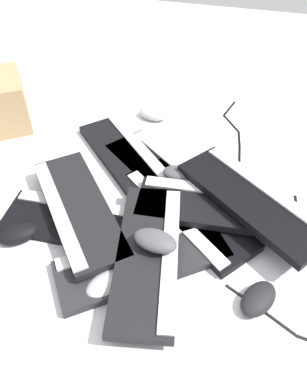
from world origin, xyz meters
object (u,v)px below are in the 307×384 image
(keyboard_3, at_px, (83,223))
(keyboard_4, at_px, (143,260))
(keyboard_5, at_px, (216,207))
(mouse_5, at_px, (155,240))
(keyboard_0, at_px, (188,210))
(mouse_4, at_px, (180,174))
(keyboard_7, at_px, (251,199))
(keyboard_6, at_px, (77,208))
(keyboard_2, at_px, (126,157))
(mouse_2, at_px, (107,283))
(mouse_1, at_px, (258,299))
(mouse_0, at_px, (153,114))
(keyboard_8, at_px, (149,254))
(mouse_3, at_px, (18,233))
(keyboard_1, at_px, (163,174))

(keyboard_3, height_order, keyboard_4, same)
(keyboard_5, height_order, mouse_5, mouse_5)
(keyboard_0, xyz_separation_m, mouse_4, (-0.05, 0.10, 0.04))
(keyboard_7, relative_size, mouse_4, 3.99)
(keyboard_4, height_order, keyboard_6, keyboard_6)
(keyboard_2, bearing_deg, mouse_2, -78.04)
(keyboard_6, relative_size, mouse_1, 3.94)
(keyboard_0, height_order, mouse_4, mouse_4)
(mouse_2, bearing_deg, keyboard_3, -102.81)
(keyboard_6, distance_m, mouse_0, 0.54)
(keyboard_8, bearing_deg, keyboard_5, 55.19)
(mouse_4, bearing_deg, mouse_1, -51.49)
(mouse_1, bearing_deg, keyboard_3, -74.43)
(mouse_3, bearing_deg, mouse_2, 123.89)
(keyboard_2, relative_size, keyboard_5, 0.93)
(keyboard_2, distance_m, keyboard_8, 0.42)
(keyboard_1, height_order, keyboard_4, same)
(mouse_5, bearing_deg, keyboard_8, 68.33)
(keyboard_5, bearing_deg, keyboard_1, 145.72)
(keyboard_1, xyz_separation_m, keyboard_5, (0.18, -0.12, 0.03))
(keyboard_0, bearing_deg, keyboard_8, -107.97)
(keyboard_3, height_order, keyboard_7, keyboard_7)
(mouse_3, bearing_deg, keyboard_4, 141.57)
(keyboard_6, height_order, mouse_4, mouse_4)
(keyboard_3, bearing_deg, mouse_2, -51.85)
(mouse_2, relative_size, mouse_5, 1.00)
(keyboard_5, relative_size, mouse_5, 4.09)
(mouse_3, bearing_deg, mouse_4, 179.52)
(mouse_1, height_order, mouse_3, same)
(mouse_5, bearing_deg, keyboard_3, -6.60)
(mouse_4, bearing_deg, keyboard_1, 158.26)
(keyboard_1, relative_size, mouse_3, 3.98)
(keyboard_6, bearing_deg, keyboard_1, 50.09)
(keyboard_4, xyz_separation_m, mouse_3, (-0.35, -0.01, 0.01))
(mouse_5, bearing_deg, mouse_3, 11.83)
(keyboard_3, bearing_deg, keyboard_8, -19.78)
(keyboard_8, bearing_deg, keyboard_0, 72.03)
(mouse_5, bearing_deg, keyboard_1, -72.24)
(keyboard_1, bearing_deg, mouse_0, 110.08)
(keyboard_3, distance_m, mouse_1, 0.50)
(keyboard_8, height_order, mouse_5, mouse_5)
(keyboard_7, relative_size, mouse_0, 3.99)
(keyboard_8, height_order, mouse_3, keyboard_8)
(keyboard_7, bearing_deg, mouse_2, -134.45)
(keyboard_0, xyz_separation_m, keyboard_8, (-0.06, -0.20, 0.03))
(keyboard_1, xyz_separation_m, keyboard_7, (0.27, -0.10, 0.06))
(mouse_4, bearing_deg, keyboard_0, -64.90)
(mouse_4, bearing_deg, mouse_3, -139.49)
(keyboard_0, height_order, mouse_2, mouse_2)
(keyboard_0, relative_size, keyboard_1, 0.99)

